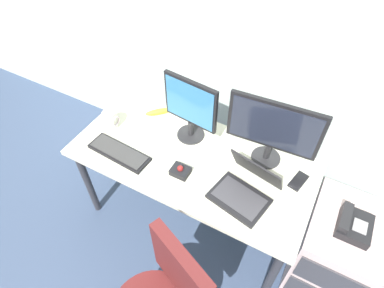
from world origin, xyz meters
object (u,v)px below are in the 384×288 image
object	(u,v)px
file_cabinet	(333,252)
monitor_main	(273,129)
laptop	(245,188)
coffee_mug	(110,119)
monitor_side	(190,107)
banana	(159,112)
keyboard	(119,152)
trackball_mouse	(180,171)
desk_phone	(353,225)
cell_phone	(298,181)

from	to	relation	value
file_cabinet	monitor_main	distance (m)	0.88
laptop	coffee_mug	bearing A→B (deg)	175.53
monitor_side	banana	xyz separation A→B (m)	(-0.30, 0.08, -0.23)
file_cabinet	laptop	bearing A→B (deg)	-168.08
monitor_main	keyboard	world-z (taller)	monitor_main
monitor_side	trackball_mouse	size ratio (longest dim) A/B	4.00
desk_phone	keyboard	distance (m)	1.41
desk_phone	trackball_mouse	world-z (taller)	trackball_mouse
monitor_side	keyboard	bearing A→B (deg)	-131.64
laptop	cell_phone	xyz separation A→B (m)	(0.25, 0.22, -0.05)
coffee_mug	banana	bearing A→B (deg)	49.52
desk_phone	trackball_mouse	distance (m)	0.99
monitor_main	banana	bearing A→B (deg)	177.72
file_cabinet	monitor_main	bearing A→B (deg)	163.09
file_cabinet	keyboard	size ratio (longest dim) A/B	1.57
file_cabinet	cell_phone	distance (m)	0.54
monitor_side	laptop	distance (m)	0.58
file_cabinet	keyboard	world-z (taller)	keyboard
monitor_side	coffee_mug	distance (m)	0.57
monitor_side	banana	distance (m)	0.38
desk_phone	monitor_main	distance (m)	0.66
file_cabinet	banana	xyz separation A→B (m)	(-1.38, 0.21, 0.41)
keyboard	coffee_mug	world-z (taller)	coffee_mug
cell_phone	monitor_main	bearing A→B (deg)	174.62
monitor_main	file_cabinet	bearing A→B (deg)	-16.91
desk_phone	banana	distance (m)	1.39
keyboard	laptop	bearing A→B (deg)	7.21
laptop	cell_phone	bearing A→B (deg)	42.38
file_cabinet	trackball_mouse	xyz separation A→B (m)	(-0.99, -0.18, 0.41)
trackball_mouse	cell_phone	distance (m)	0.70
monitor_main	trackball_mouse	world-z (taller)	monitor_main
banana	coffee_mug	bearing A→B (deg)	-130.48
laptop	desk_phone	bearing A→B (deg)	10.53
file_cabinet	laptop	size ratio (longest dim) A/B	1.76
file_cabinet	banana	distance (m)	1.45
file_cabinet	coffee_mug	distance (m)	1.66
coffee_mug	cell_phone	xyz separation A→B (m)	(1.25, 0.15, -0.05)
desk_phone	file_cabinet	bearing A→B (deg)	63.22
desk_phone	banana	world-z (taller)	banana
coffee_mug	banana	size ratio (longest dim) A/B	0.62
monitor_main	banana	distance (m)	0.84
banana	cell_phone	bearing A→B (deg)	-5.98
monitor_side	monitor_main	bearing A→B (deg)	5.32
file_cabinet	laptop	xyz separation A→B (m)	(-0.59, -0.13, 0.44)
file_cabinet	desk_phone	size ratio (longest dim) A/B	3.27
monitor_main	cell_phone	distance (m)	0.35
cell_phone	monitor_side	bearing A→B (deg)	-169.29
file_cabinet	cell_phone	world-z (taller)	cell_phone
file_cabinet	keyboard	xyz separation A→B (m)	(-1.40, -0.23, 0.40)
desk_phone	cell_phone	bearing A→B (deg)	161.16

